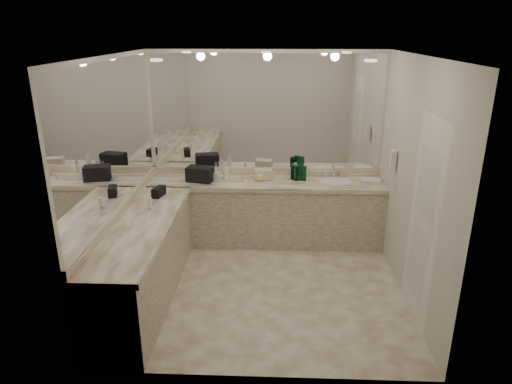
{
  "coord_description": "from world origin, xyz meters",
  "views": [
    {
      "loc": [
        0.11,
        -4.68,
        2.85
      ],
      "look_at": [
        -0.1,
        0.4,
        1.02
      ],
      "focal_mm": 32.0,
      "sensor_mm": 36.0,
      "label": 1
    }
  ],
  "objects_px": {
    "sink": "(336,182)",
    "black_toiletry_bag": "(200,174)",
    "cream_cosmetic_case": "(263,175)",
    "wall_phone": "(393,160)",
    "hand_towel": "(371,180)",
    "soap_bottle_a": "(226,171)",
    "soap_bottle_c": "(260,175)",
    "soap_bottle_b": "(216,174)"
  },
  "relations": [
    {
      "from": "wall_phone",
      "to": "black_toiletry_bag",
      "type": "bearing_deg",
      "value": 169.57
    },
    {
      "from": "wall_phone",
      "to": "cream_cosmetic_case",
      "type": "bearing_deg",
      "value": 160.91
    },
    {
      "from": "wall_phone",
      "to": "cream_cosmetic_case",
      "type": "distance_m",
      "value": 1.72
    },
    {
      "from": "soap_bottle_a",
      "to": "soap_bottle_b",
      "type": "xyz_separation_m",
      "value": [
        -0.13,
        -0.07,
        -0.03
      ]
    },
    {
      "from": "soap_bottle_b",
      "to": "soap_bottle_a",
      "type": "bearing_deg",
      "value": 26.88
    },
    {
      "from": "wall_phone",
      "to": "soap_bottle_c",
      "type": "height_order",
      "value": "wall_phone"
    },
    {
      "from": "soap_bottle_a",
      "to": "soap_bottle_c",
      "type": "bearing_deg",
      "value": -6.92
    },
    {
      "from": "sink",
      "to": "black_toiletry_bag",
      "type": "relative_size",
      "value": 1.28
    },
    {
      "from": "black_toiletry_bag",
      "to": "soap_bottle_c",
      "type": "xyz_separation_m",
      "value": [
        0.8,
        0.05,
        -0.02
      ]
    },
    {
      "from": "black_toiletry_bag",
      "to": "soap_bottle_c",
      "type": "height_order",
      "value": "black_toiletry_bag"
    },
    {
      "from": "hand_towel",
      "to": "soap_bottle_b",
      "type": "height_order",
      "value": "soap_bottle_b"
    },
    {
      "from": "soap_bottle_b",
      "to": "soap_bottle_c",
      "type": "relative_size",
      "value": 1.06
    },
    {
      "from": "black_toiletry_bag",
      "to": "hand_towel",
      "type": "relative_size",
      "value": 1.29
    },
    {
      "from": "sink",
      "to": "hand_towel",
      "type": "xyz_separation_m",
      "value": [
        0.47,
        0.0,
        0.03
      ]
    },
    {
      "from": "black_toiletry_bag",
      "to": "soap_bottle_b",
      "type": "xyz_separation_m",
      "value": [
        0.21,
        0.04,
        -0.01
      ]
    },
    {
      "from": "cream_cosmetic_case",
      "to": "soap_bottle_a",
      "type": "relative_size",
      "value": 1.06
    },
    {
      "from": "wall_phone",
      "to": "soap_bottle_a",
      "type": "distance_m",
      "value": 2.19
    },
    {
      "from": "wall_phone",
      "to": "black_toiletry_bag",
      "type": "distance_m",
      "value": 2.5
    },
    {
      "from": "sink",
      "to": "cream_cosmetic_case",
      "type": "height_order",
      "value": "cream_cosmetic_case"
    },
    {
      "from": "black_toiletry_bag",
      "to": "wall_phone",
      "type": "bearing_deg",
      "value": -10.43
    },
    {
      "from": "soap_bottle_a",
      "to": "sink",
      "type": "bearing_deg",
      "value": -2.08
    },
    {
      "from": "sink",
      "to": "soap_bottle_b",
      "type": "height_order",
      "value": "soap_bottle_b"
    },
    {
      "from": "black_toiletry_bag",
      "to": "soap_bottle_a",
      "type": "height_order",
      "value": "soap_bottle_a"
    },
    {
      "from": "cream_cosmetic_case",
      "to": "soap_bottle_c",
      "type": "bearing_deg",
      "value": -143.28
    },
    {
      "from": "hand_towel",
      "to": "wall_phone",
      "type": "bearing_deg",
      "value": -74.94
    },
    {
      "from": "hand_towel",
      "to": "cream_cosmetic_case",
      "type": "bearing_deg",
      "value": 178.23
    },
    {
      "from": "sink",
      "to": "soap_bottle_a",
      "type": "xyz_separation_m",
      "value": [
        -1.49,
        0.05,
        0.12
      ]
    },
    {
      "from": "cream_cosmetic_case",
      "to": "wall_phone",
      "type": "bearing_deg",
      "value": -30.21
    },
    {
      "from": "wall_phone",
      "to": "soap_bottle_b",
      "type": "distance_m",
      "value": 2.31
    },
    {
      "from": "cream_cosmetic_case",
      "to": "hand_towel",
      "type": "height_order",
      "value": "cream_cosmetic_case"
    },
    {
      "from": "sink",
      "to": "hand_towel",
      "type": "distance_m",
      "value": 0.47
    },
    {
      "from": "hand_towel",
      "to": "soap_bottle_b",
      "type": "distance_m",
      "value": 2.1
    },
    {
      "from": "sink",
      "to": "wall_phone",
      "type": "xyz_separation_m",
      "value": [
        0.61,
        -0.5,
        0.46
      ]
    },
    {
      "from": "wall_phone",
      "to": "soap_bottle_b",
      "type": "relative_size",
      "value": 1.39
    },
    {
      "from": "sink",
      "to": "black_toiletry_bag",
      "type": "distance_m",
      "value": 1.84
    },
    {
      "from": "black_toiletry_bag",
      "to": "cream_cosmetic_case",
      "type": "relative_size",
      "value": 1.43
    },
    {
      "from": "black_toiletry_bag",
      "to": "soap_bottle_c",
      "type": "relative_size",
      "value": 2.11
    },
    {
      "from": "cream_cosmetic_case",
      "to": "soap_bottle_b",
      "type": "distance_m",
      "value": 0.65
    },
    {
      "from": "soap_bottle_a",
      "to": "black_toiletry_bag",
      "type": "bearing_deg",
      "value": -162.83
    },
    {
      "from": "hand_towel",
      "to": "soap_bottle_b",
      "type": "relative_size",
      "value": 1.54
    },
    {
      "from": "sink",
      "to": "black_toiletry_bag",
      "type": "height_order",
      "value": "black_toiletry_bag"
    },
    {
      "from": "hand_towel",
      "to": "soap_bottle_b",
      "type": "bearing_deg",
      "value": -179.51
    }
  ]
}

